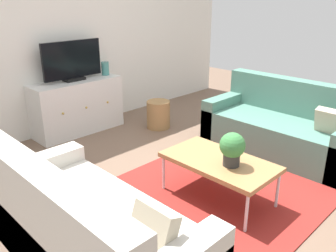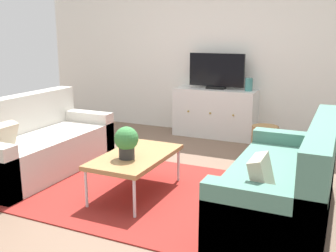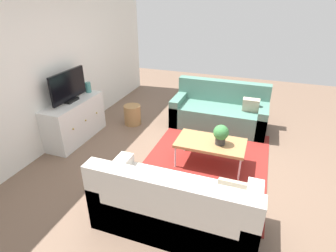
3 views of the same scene
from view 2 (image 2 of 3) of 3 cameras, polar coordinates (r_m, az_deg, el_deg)
The scene contains 11 objects.
ground_plane at distance 4.20m, azimuth -2.82°, elevation -8.77°, with size 10.00×10.00×0.00m, color brown.
wall_back at distance 6.26m, azimuth 8.06°, elevation 11.18°, with size 6.40×0.12×2.70m, color silver.
area_rug at distance 4.08m, azimuth -3.81°, elevation -9.41°, with size 2.50×1.90×0.01m, color maroon.
couch_left_side at distance 4.83m, azimuth -18.77°, elevation -2.86°, with size 0.83×1.82×0.87m.
couch_right_side at distance 3.60m, azimuth 17.25°, elevation -8.33°, with size 0.83×1.82×0.87m.
coffee_table at distance 3.90m, azimuth -4.71°, elevation -4.56°, with size 0.59×1.05×0.41m.
potted_plant at distance 3.74m, azimuth -6.05°, elevation -2.18°, with size 0.23×0.23×0.31m.
tv_console at distance 6.12m, azimuth 6.83°, elevation 1.91°, with size 1.25×0.47×0.74m.
flat_screen_tv at distance 6.04m, azimuth 7.06°, elevation 7.86°, with size 0.86×0.16×0.54m.
glass_vase at distance 5.91m, azimuth 11.66°, elevation 5.91°, with size 0.11×0.11×0.19m, color teal.
wicker_basket at distance 5.29m, azimuth 13.83°, elevation -2.13°, with size 0.34×0.34×0.40m, color #9E7547.
Camera 2 is at (1.81, -3.44, 1.59)m, focal length 41.99 mm.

